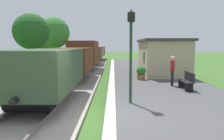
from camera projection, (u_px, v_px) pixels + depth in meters
name	position (u px, v px, depth m)	size (l,w,h in m)	color
ground_plane	(98.00, 121.00, 7.66)	(160.00, 160.00, 0.00)	#3D6628
platform_slab	(193.00, 118.00, 7.63)	(6.00, 60.00, 0.25)	#4C4C4F
platform_edge_stripe	(110.00, 114.00, 7.64)	(0.36, 60.00, 0.01)	silver
track_ballast	(28.00, 119.00, 7.67)	(3.80, 60.00, 0.12)	#9E9389
rail_near	(49.00, 116.00, 7.65)	(0.07, 60.00, 0.14)	slate
rail_far	(6.00, 115.00, 7.66)	(0.07, 60.00, 0.14)	slate
freight_train	(88.00, 55.00, 25.75)	(2.50, 39.20, 2.72)	#384C33
station_hut	(162.00, 57.00, 18.04)	(3.50, 5.80, 2.78)	tan
bench_near_hut	(187.00, 81.00, 11.83)	(0.42, 1.50, 0.91)	black
person_waiting	(172.00, 70.00, 12.89)	(0.33, 0.43, 1.71)	black
potted_planter	(141.00, 73.00, 15.34)	(0.64, 0.64, 0.92)	#9E6642
lamp_post_near	(131.00, 39.00, 8.86)	(0.28, 0.28, 3.70)	#193823
tree_trackside_far	(31.00, 32.00, 19.13)	(3.04, 3.04, 5.24)	#4C3823
tree_field_left	(54.00, 33.00, 27.94)	(3.90, 3.90, 6.06)	#4C3823
tree_field_distant	(46.00, 37.00, 35.42)	(4.26, 4.26, 6.01)	#4C3823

